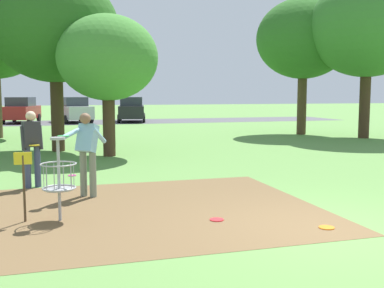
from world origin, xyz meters
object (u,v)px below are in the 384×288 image
tree_mid_left (108,58)px  tree_mid_center (303,39)px  disc_golf_basket (55,176)px  player_foreground_watching (32,145)px  parked_car_center_right (132,109)px  frisbee_by_tee (217,220)px  parked_car_leftmost (21,110)px  frisbee_far_left (327,228)px  player_throwing (87,149)px  tree_near_left (55,29)px  parked_car_center_left (73,110)px  tree_far_right (368,27)px  frisbee_mid_grass (72,175)px

tree_mid_left → tree_mid_center: tree_mid_center is taller
disc_golf_basket → player_foreground_watching: 3.05m
tree_mid_left → parked_car_center_right: (3.73, 18.74, -2.33)m
disc_golf_basket → parked_car_center_right: (5.48, 26.59, 0.17)m
frisbee_by_tee → tree_mid_center: size_ratio=0.03×
frisbee_by_tee → tree_mid_left: (-0.81, 8.57, 3.24)m
parked_car_leftmost → frisbee_far_left: bearing=-77.7°
player_throwing → frisbee_by_tee: 3.24m
player_throwing → tree_mid_center: size_ratio=0.25×
disc_golf_basket → frisbee_far_left: disc_golf_basket is taller
disc_golf_basket → parked_car_center_right: parked_car_center_right is taller
player_throwing → tree_near_left: (-0.52, 8.07, 3.42)m
parked_car_center_left → parked_car_center_right: bearing=-4.1°
tree_near_left → player_throwing: bearing=-86.3°
parked_car_leftmost → tree_near_left: bearing=-82.2°
frisbee_by_tee → parked_car_center_left: bearing=92.6°
tree_mid_left → frisbee_by_tee: bearing=-84.6°
frisbee_by_tee → parked_car_center_right: parked_car_center_right is taller
tree_near_left → parked_car_center_left: tree_near_left is taller
frisbee_by_tee → parked_car_leftmost: size_ratio=0.05×
frisbee_far_left → tree_far_right: tree_far_right is taller
disc_golf_basket → player_throwing: 1.82m
player_foreground_watching → tree_near_left: bearing=85.0°
frisbee_by_tee → frisbee_far_left: same height
player_throwing → parked_car_center_left: bearing=88.5°
tree_mid_center → tree_far_right: bearing=-54.9°
parked_car_leftmost → parked_car_center_right: bearing=-7.6°
frisbee_far_left → tree_mid_left: tree_mid_left is taller
disc_golf_basket → tree_mid_left: bearing=77.4°
tree_mid_center → tree_mid_left: bearing=-151.6°
player_foreground_watching → tree_mid_left: size_ratio=0.36×
tree_mid_left → parked_car_center_right: tree_mid_left is taller
frisbee_by_tee → parked_car_center_left: 27.66m
disc_golf_basket → parked_car_leftmost: size_ratio=0.31×
frisbee_far_left → tree_mid_center: (8.15, 15.13, 4.83)m
frisbee_by_tee → frisbee_mid_grass: size_ratio=1.14×
tree_near_left → tree_mid_center: size_ratio=0.92×
player_foreground_watching → frisbee_far_left: player_foreground_watching is taller
parked_car_leftmost → parked_car_center_left: size_ratio=0.99×
player_throwing → frisbee_by_tee: (1.93, -2.41, -0.98)m
frisbee_mid_grass → tree_mid_center: tree_mid_center is taller
tree_far_right → tree_mid_center: bearing=125.1°
frisbee_mid_grass → tree_mid_left: 5.01m
tree_mid_left → parked_car_center_right: size_ratio=1.05×
disc_golf_basket → tree_far_right: bearing=37.8°
player_foreground_watching → frisbee_by_tee: bearing=-50.8°
tree_mid_center → parked_car_center_left: tree_mid_center is taller
parked_car_center_left → tree_near_left: bearing=-93.9°
disc_golf_basket → tree_mid_center: tree_mid_center is taller
player_throwing → parked_car_center_right: 25.37m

